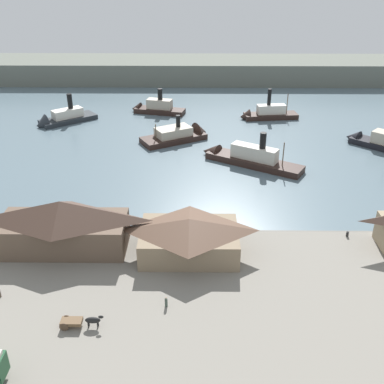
# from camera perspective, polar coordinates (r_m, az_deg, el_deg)

# --- Properties ---
(ground_plane) EXTENTS (320.00, 320.00, 0.00)m
(ground_plane) POSITION_cam_1_polar(r_m,az_deg,el_deg) (84.49, 1.03, -4.14)
(ground_plane) COLOR slate
(quay_promenade) EXTENTS (110.00, 36.00, 1.20)m
(quay_promenade) POSITION_cam_1_polar(r_m,az_deg,el_deg) (66.32, 1.14, -13.65)
(quay_promenade) COLOR gray
(quay_promenade) RESTS_ON ground
(seawall_edge) EXTENTS (110.00, 0.80, 1.00)m
(seawall_edge) POSITION_cam_1_polar(r_m,az_deg,el_deg) (81.17, 1.05, -5.16)
(seawall_edge) COLOR #666159
(seawall_edge) RESTS_ON ground
(ferry_shed_customs_shed) EXTENTS (20.67, 8.93, 8.62)m
(ferry_shed_customs_shed) POSITION_cam_1_polar(r_m,az_deg,el_deg) (76.81, -15.73, -3.91)
(ferry_shed_customs_shed) COLOR brown
(ferry_shed_customs_shed) RESTS_ON quay_promenade
(ferry_shed_west_terminal) EXTENTS (15.80, 11.07, 6.27)m
(ferry_shed_west_terminal) POSITION_cam_1_polar(r_m,az_deg,el_deg) (73.38, -0.35, -5.43)
(ferry_shed_west_terminal) COLOR #847056
(ferry_shed_west_terminal) RESTS_ON quay_promenade
(horse_cart) EXTENTS (5.64, 1.58, 1.87)m
(horse_cart) POSITION_cam_1_polar(r_m,az_deg,el_deg) (63.19, -13.75, -15.26)
(horse_cart) COLOR brown
(horse_cart) RESTS_ON quay_promenade
(pedestrian_near_west_shed) EXTENTS (0.39, 0.39, 1.58)m
(pedestrian_near_west_shed) POSITION_cam_1_polar(r_m,az_deg,el_deg) (64.63, -3.22, -13.45)
(pedestrian_near_west_shed) COLOR #3D4C42
(pedestrian_near_west_shed) RESTS_ON quay_promenade
(mooring_post_center_west) EXTENTS (0.44, 0.44, 0.90)m
(mooring_post_center_west) POSITION_cam_1_polar(r_m,az_deg,el_deg) (83.25, 18.68, -4.94)
(mooring_post_center_west) COLOR black
(mooring_post_center_west) RESTS_ON quay_promenade
(ferry_near_quay) EXTENTS (17.56, 8.42, 9.12)m
(ferry_near_quay) POSITION_cam_1_polar(r_m,az_deg,el_deg) (146.32, -4.65, 10.33)
(ferry_near_quay) COLOR black
(ferry_near_quay) RESTS_ON ground
(ferry_outer_harbor) EXTENTS (17.82, 6.79, 10.45)m
(ferry_outer_harbor) POSITION_cam_1_polar(r_m,az_deg,el_deg) (142.23, 9.00, 9.53)
(ferry_outer_harbor) COLOR black
(ferry_outer_harbor) RESTS_ON ground
(ferry_moored_east) EXTENTS (18.54, 17.57, 10.69)m
(ferry_moored_east) POSITION_cam_1_polar(r_m,az_deg,el_deg) (127.44, 22.32, 5.76)
(ferry_moored_east) COLOR black
(ferry_moored_east) RESTS_ON ground
(ferry_departing_north) EXTENTS (19.33, 14.79, 9.17)m
(ferry_departing_north) POSITION_cam_1_polar(r_m,az_deg,el_deg) (123.91, -1.26, 7.10)
(ferry_departing_north) COLOR black
(ferry_departing_north) RESTS_ON ground
(ferry_mid_harbor) EXTENTS (17.54, 15.61, 10.26)m
(ferry_mid_harbor) POSITION_cam_1_polar(r_m,az_deg,el_deg) (141.77, -15.96, 8.69)
(ferry_mid_harbor) COLOR #23282D
(ferry_mid_harbor) RESTS_ON ground
(ferry_approaching_west) EXTENTS (24.31, 17.18, 9.98)m
(ferry_approaching_west) POSITION_cam_1_polar(r_m,az_deg,el_deg) (109.80, 6.42, 4.34)
(ferry_approaching_west) COLOR black
(ferry_approaching_west) RESTS_ON ground
(far_headland) EXTENTS (180.00, 24.00, 8.00)m
(far_headland) POSITION_cam_1_polar(r_m,az_deg,el_deg) (186.44, 0.86, 14.89)
(far_headland) COLOR #60665B
(far_headland) RESTS_ON ground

